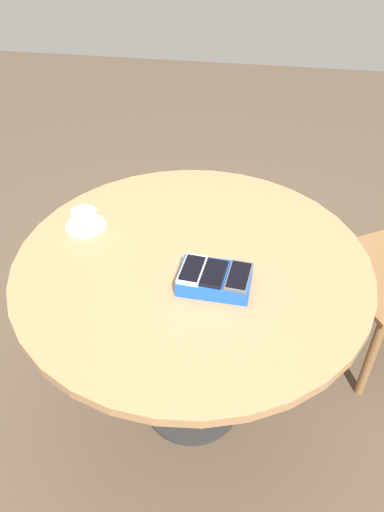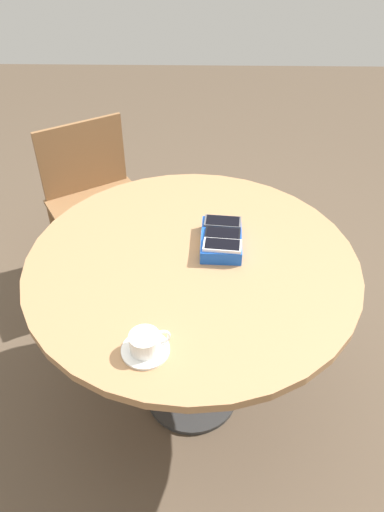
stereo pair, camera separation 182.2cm
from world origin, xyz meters
name	(u,v)px [view 1 (the left image)]	position (x,y,z in m)	size (l,w,h in m)	color
ground_plane	(192,402)	(0.00, 0.00, 0.00)	(8.00, 8.00, 0.00)	brown
round_table	(192,283)	(0.00, 0.00, 0.66)	(1.10, 1.10, 0.76)	#2D2D2D
phone_box	(215,279)	(-0.08, 0.10, 0.78)	(0.21, 0.14, 0.05)	blue
phone_gray	(239,276)	(-0.15, 0.10, 0.81)	(0.07, 0.13, 0.01)	#515156
phone_black	(214,273)	(-0.08, 0.10, 0.81)	(0.07, 0.12, 0.01)	black
phone_white	(192,269)	(-0.02, 0.10, 0.81)	(0.07, 0.13, 0.01)	silver
saucer	(86,226)	(0.38, -0.12, 0.76)	(0.13, 0.13, 0.01)	white
coffee_cup	(85,218)	(0.38, -0.12, 0.79)	(0.08, 0.11, 0.06)	white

